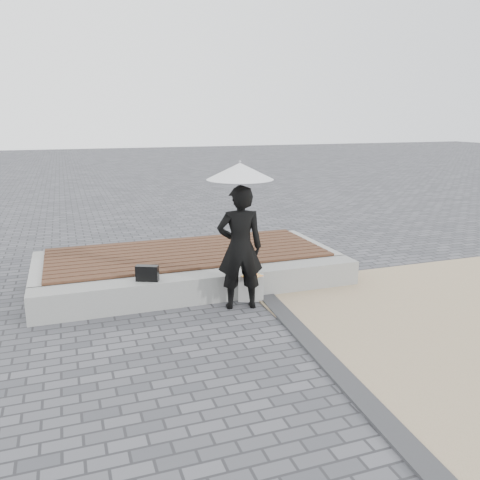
# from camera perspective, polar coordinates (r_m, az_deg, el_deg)

# --- Properties ---
(ground) EXTENTS (80.00, 80.00, 0.00)m
(ground) POSITION_cam_1_polar(r_m,az_deg,el_deg) (6.15, 0.29, -11.78)
(ground) COLOR #515156
(ground) RESTS_ON ground
(edging_band) EXTENTS (0.61, 5.20, 0.04)m
(edging_band) POSITION_cam_1_polar(r_m,az_deg,el_deg) (6.01, 8.86, -12.40)
(edging_band) COLOR #333336
(edging_band) RESTS_ON ground
(seating_ledge) EXTENTS (5.00, 0.45, 0.40)m
(seating_ledge) POSITION_cam_1_polar(r_m,az_deg,el_deg) (7.49, -3.89, -5.34)
(seating_ledge) COLOR gray
(seating_ledge) RESTS_ON ground
(timber_platform) EXTENTS (5.00, 2.00, 0.40)m
(timber_platform) POSITION_cam_1_polar(r_m,az_deg,el_deg) (8.59, -6.07, -2.82)
(timber_platform) COLOR #A4A49F
(timber_platform) RESTS_ON ground
(timber_decking) EXTENTS (4.60, 2.00, 0.04)m
(timber_decking) POSITION_cam_1_polar(r_m,az_deg,el_deg) (8.53, -6.11, -1.41)
(timber_decking) COLOR brown
(timber_decking) RESTS_ON timber_platform
(woman) EXTENTS (0.72, 0.54, 1.78)m
(woman) POSITION_cam_1_polar(r_m,az_deg,el_deg) (6.95, 0.00, -0.89)
(woman) COLOR black
(woman) RESTS_ON ground
(parasol) EXTENTS (0.92, 0.92, 1.17)m
(parasol) POSITION_cam_1_polar(r_m,az_deg,el_deg) (6.76, 0.00, 7.92)
(parasol) COLOR #B6B6BB
(parasol) RESTS_ON ground
(handbag) EXTENTS (0.34, 0.24, 0.23)m
(handbag) POSITION_cam_1_polar(r_m,az_deg,el_deg) (7.18, -10.63, -3.78)
(handbag) COLOR black
(handbag) RESTS_ON seating_ledge
(canvas_tote) EXTENTS (0.41, 0.28, 0.39)m
(canvas_tote) POSITION_cam_1_polar(r_m,az_deg,el_deg) (7.42, 1.25, -5.52)
(canvas_tote) COLOR beige
(canvas_tote) RESTS_ON ground
(magazine) EXTENTS (0.32, 0.28, 0.01)m
(magazine) POSITION_cam_1_polar(r_m,az_deg,el_deg) (7.31, 1.40, -4.15)
(magazine) COLOR red
(magazine) RESTS_ON canvas_tote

